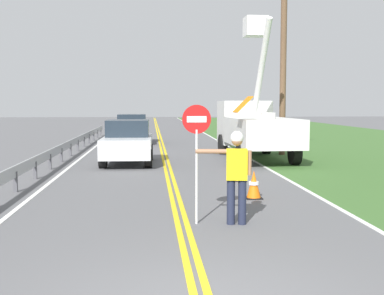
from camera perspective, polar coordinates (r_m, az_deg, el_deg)
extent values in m
cube|color=#3D662D|center=(28.21, 20.92, -0.04)|extent=(16.00, 110.00, 0.01)
cube|color=yellow|center=(25.44, -3.55, -0.24)|extent=(0.11, 110.00, 0.01)
cube|color=yellow|center=(25.45, -3.15, -0.23)|extent=(0.11, 110.00, 0.01)
cube|color=silver|center=(25.78, 4.67, -0.17)|extent=(0.12, 110.00, 0.01)
cube|color=silver|center=(25.61, -11.43, -0.29)|extent=(0.12, 110.00, 0.01)
cylinder|color=#1E2338|center=(9.84, 5.74, -6.20)|extent=(0.16, 0.16, 0.88)
cylinder|color=#1E2338|center=(9.83, 4.45, -6.20)|extent=(0.16, 0.16, 0.88)
cube|color=yellow|center=(9.72, 5.13, -1.92)|extent=(0.43, 0.29, 0.60)
cylinder|color=#996B4C|center=(9.68, 2.18, -0.44)|extent=(0.61, 0.17, 0.09)
cylinder|color=#996B4C|center=(9.72, 6.54, -1.75)|extent=(0.09, 0.09, 0.48)
sphere|color=#996B4C|center=(9.67, 5.15, 0.85)|extent=(0.22, 0.22, 0.22)
sphere|color=white|center=(9.67, 5.15, 1.14)|extent=(0.25, 0.25, 0.25)
cylinder|color=silver|center=(9.75, 0.52, -3.38)|extent=(0.04, 0.04, 1.85)
cylinder|color=#B71414|center=(9.65, 0.53, 3.24)|extent=(0.56, 0.03, 0.56)
cube|color=white|center=(9.63, 0.54, 3.23)|extent=(0.38, 0.01, 0.12)
cube|color=silver|center=(20.19, 7.98, 1.77)|extent=(2.42, 4.66, 1.10)
cube|color=silver|center=(23.53, 5.92, 2.87)|extent=(2.26, 2.16, 2.00)
cube|color=#1E2833|center=(24.53, 5.42, 3.66)|extent=(1.98, 0.11, 0.90)
cylinder|color=silver|center=(19.27, 8.68, 3.60)|extent=(0.56, 0.56, 0.24)
cylinder|color=silver|center=(20.41, 7.93, 9.03)|extent=(0.31, 2.47, 3.67)
cube|color=white|center=(21.69, 7.23, 13.50)|extent=(0.92, 0.92, 0.80)
cube|color=orange|center=(18.13, 5.80, 4.90)|extent=(0.62, 0.82, 0.59)
cylinder|color=black|center=(23.20, 3.52, 0.38)|extent=(0.35, 0.93, 0.92)
cylinder|color=black|center=(23.63, 8.44, 0.42)|extent=(0.35, 0.93, 0.92)
cylinder|color=black|center=(19.01, 5.71, -0.68)|extent=(0.35, 0.93, 0.92)
cylinder|color=black|center=(19.54, 11.63, -0.60)|extent=(0.35, 0.93, 0.92)
cube|color=silver|center=(19.59, -7.34, 0.18)|extent=(1.89, 4.12, 0.72)
cube|color=#1E2833|center=(19.79, -7.32, 2.20)|extent=(1.64, 1.74, 0.64)
cube|color=#EAEACC|center=(17.54, -5.93, -0.21)|extent=(0.24, 0.06, 0.16)
cube|color=#EAEACC|center=(17.61, -9.53, -0.23)|extent=(0.24, 0.06, 0.16)
cylinder|color=black|center=(18.33, -5.00, -1.26)|extent=(0.29, 0.68, 0.68)
cylinder|color=black|center=(18.43, -10.11, -1.29)|extent=(0.29, 0.68, 0.68)
cylinder|color=black|center=(20.86, -4.88, -0.49)|extent=(0.29, 0.68, 0.68)
cylinder|color=black|center=(20.95, -9.37, -0.52)|extent=(0.29, 0.68, 0.68)
cube|color=#4C5156|center=(29.48, -6.86, 1.82)|extent=(1.84, 4.10, 0.72)
cube|color=#1E2833|center=(29.70, -6.86, 3.16)|extent=(1.62, 1.72, 0.64)
cube|color=#EAEACC|center=(27.43, -5.86, 1.69)|extent=(0.24, 0.06, 0.16)
cube|color=#EAEACC|center=(27.48, -8.17, 1.68)|extent=(0.24, 0.06, 0.16)
cylinder|color=black|center=(28.21, -5.28, 0.96)|extent=(0.28, 0.68, 0.68)
cylinder|color=black|center=(28.28, -8.61, 0.93)|extent=(0.28, 0.68, 0.68)
cylinder|color=black|center=(30.75, -5.24, 1.30)|extent=(0.28, 0.68, 0.68)
cylinder|color=black|center=(30.81, -8.29, 1.27)|extent=(0.28, 0.68, 0.68)
cylinder|color=brown|center=(23.23, 10.34, 8.97)|extent=(0.28, 0.28, 7.93)
cone|color=orange|center=(12.51, 7.05, -4.21)|extent=(0.36, 0.36, 0.70)
cylinder|color=white|center=(12.50, 7.05, -4.05)|extent=(0.25, 0.25, 0.08)
cube|color=black|center=(12.56, 7.03, -5.72)|extent=(0.40, 0.40, 0.03)
cone|color=orange|center=(15.25, 5.41, -2.51)|extent=(0.36, 0.36, 0.70)
cylinder|color=white|center=(15.25, 5.41, -2.38)|extent=(0.25, 0.25, 0.08)
cube|color=black|center=(15.30, 5.40, -3.76)|extent=(0.40, 0.40, 0.03)
cone|color=orange|center=(18.02, 4.86, -1.34)|extent=(0.36, 0.36, 0.70)
cylinder|color=white|center=(18.02, 4.86, -1.23)|extent=(0.25, 0.25, 0.08)
cube|color=black|center=(18.06, 4.85, -2.39)|extent=(0.40, 0.40, 0.03)
cube|color=#9EA0A3|center=(21.88, -14.18, 0.18)|extent=(0.06, 32.00, 0.32)
cube|color=#4C4C51|center=(14.13, -19.47, -3.70)|extent=(0.10, 0.10, 0.55)
cube|color=#4C4C51|center=(16.33, -17.44, -2.49)|extent=(0.10, 0.10, 0.55)
cube|color=#4C4C51|center=(18.54, -15.89, -1.57)|extent=(0.10, 0.10, 0.55)
cube|color=#4C4C51|center=(20.78, -14.68, -0.84)|extent=(0.10, 0.10, 0.55)
cube|color=#4C4C51|center=(23.02, -13.70, -0.26)|extent=(0.10, 0.10, 0.55)
cube|color=#4C4C51|center=(25.27, -12.89, 0.22)|extent=(0.10, 0.10, 0.55)
cube|color=#4C4C51|center=(27.53, -12.22, 0.63)|extent=(0.10, 0.10, 0.55)
cube|color=#4C4C51|center=(29.79, -11.65, 0.97)|extent=(0.10, 0.10, 0.55)
cube|color=#4C4C51|center=(32.06, -11.16, 1.26)|extent=(0.10, 0.10, 0.55)
cube|color=#4C4C51|center=(34.33, -10.74, 1.52)|extent=(0.10, 0.10, 0.55)
cube|color=#4C4C51|center=(36.60, -10.36, 1.74)|extent=(0.10, 0.10, 0.55)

